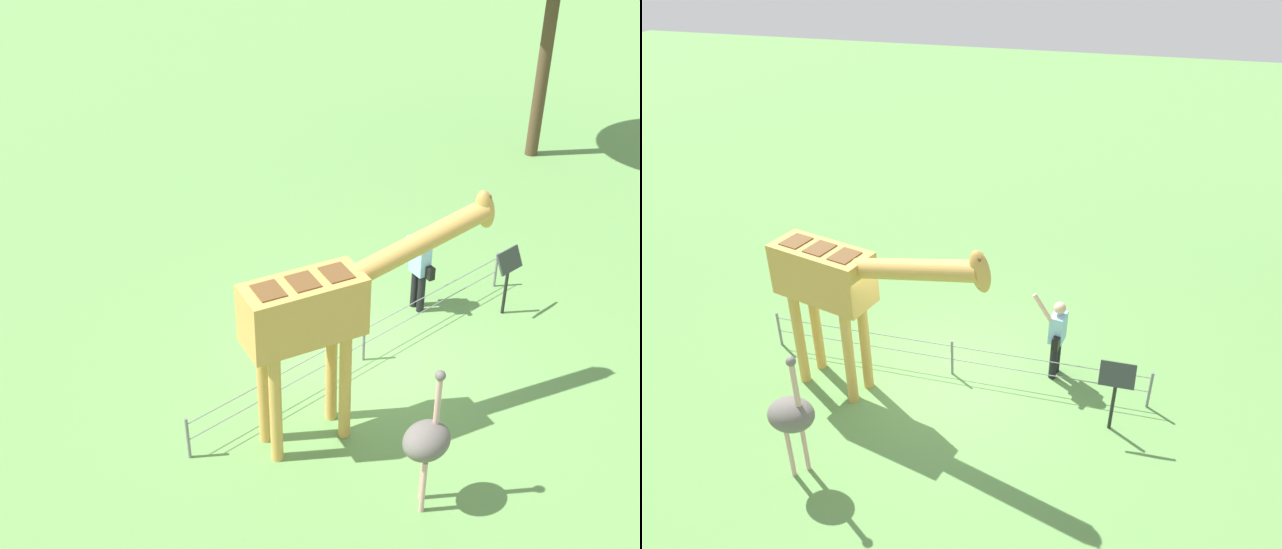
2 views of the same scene
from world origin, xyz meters
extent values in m
plane|color=#60934C|center=(0.00, 0.00, 0.00)|extent=(60.00, 60.00, 0.00)
cylinder|color=gold|center=(-1.37, -0.64, 0.94)|extent=(0.18, 0.18, 1.87)
cylinder|color=gold|center=(-1.48, -1.06, 0.94)|extent=(0.18, 0.18, 1.87)
cylinder|color=gold|center=(-2.43, -0.36, 0.94)|extent=(0.18, 0.18, 1.87)
cylinder|color=gold|center=(-2.54, -0.78, 0.94)|extent=(0.18, 0.18, 1.87)
cube|color=gold|center=(-1.96, -0.71, 2.32)|extent=(1.82, 1.11, 0.90)
cube|color=brown|center=(-1.47, -0.84, 2.78)|extent=(0.46, 0.52, 0.02)
cube|color=brown|center=(-1.96, -0.71, 2.78)|extent=(0.46, 0.52, 0.02)
cube|color=brown|center=(-2.44, -0.58, 2.78)|extent=(0.46, 0.52, 0.02)
cylinder|color=gold|center=(-0.27, -1.15, 2.89)|extent=(2.38, 0.92, 0.91)
ellipsoid|color=gold|center=(0.84, -1.45, 3.19)|extent=(0.48, 0.36, 0.69)
cylinder|color=brown|center=(0.84, -1.39, 3.37)|extent=(0.05, 0.05, 0.14)
cylinder|color=brown|center=(0.84, -1.51, 3.37)|extent=(0.05, 0.05, 0.14)
cylinder|color=black|center=(1.80, 0.44, 0.39)|extent=(0.14, 0.14, 0.78)
cylinder|color=black|center=(1.84, 0.64, 0.39)|extent=(0.14, 0.14, 0.78)
cube|color=#8CBFE0|center=(1.82, 0.54, 1.06)|extent=(0.30, 0.40, 0.55)
sphere|color=#D8AD8C|center=(1.82, 0.54, 1.47)|extent=(0.22, 0.22, 0.22)
cylinder|color=#D8AD8C|center=(1.53, 0.43, 1.50)|extent=(0.40, 0.15, 0.49)
cylinder|color=#D8AD8C|center=(1.86, 0.76, 1.05)|extent=(0.08, 0.08, 0.50)
cube|color=black|center=(1.83, 0.31, 0.88)|extent=(0.15, 0.22, 0.24)
cylinder|color=#CC9E93|center=(-1.53, -2.68, 0.45)|extent=(0.07, 0.07, 0.90)
cylinder|color=#CC9E93|center=(-1.69, -2.84, 0.45)|extent=(0.07, 0.07, 0.90)
ellipsoid|color=#66605B|center=(-1.61, -2.76, 1.18)|extent=(0.70, 0.56, 0.49)
cylinder|color=#CC9E93|center=(-1.46, -2.76, 1.73)|extent=(0.08, 0.08, 0.80)
sphere|color=#66605B|center=(-1.46, -2.76, 2.18)|extent=(0.14, 0.14, 0.14)
cylinder|color=brown|center=(9.19, 3.42, 2.28)|extent=(0.32, 0.32, 4.56)
cylinder|color=black|center=(2.90, -0.61, 0.47)|extent=(0.06, 0.06, 0.95)
cube|color=#333D38|center=(2.90, -0.61, 1.13)|extent=(0.56, 0.21, 0.38)
cylinder|color=slate|center=(-3.50, 0.07, 0.38)|extent=(0.05, 0.05, 0.75)
cylinder|color=slate|center=(0.00, 0.07, 0.38)|extent=(0.05, 0.05, 0.75)
cylinder|color=slate|center=(3.50, 0.07, 0.38)|extent=(0.05, 0.05, 0.75)
cube|color=slate|center=(0.00, 0.07, 0.64)|extent=(7.00, 0.01, 0.01)
cube|color=slate|center=(0.00, 0.07, 0.34)|extent=(7.00, 0.01, 0.01)
camera|label=1|loc=(-7.82, -7.77, 8.67)|focal=46.17mm
camera|label=2|loc=(2.47, -8.59, 7.51)|focal=35.02mm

